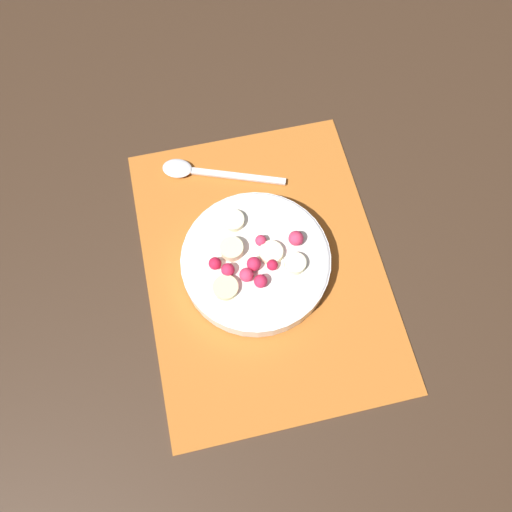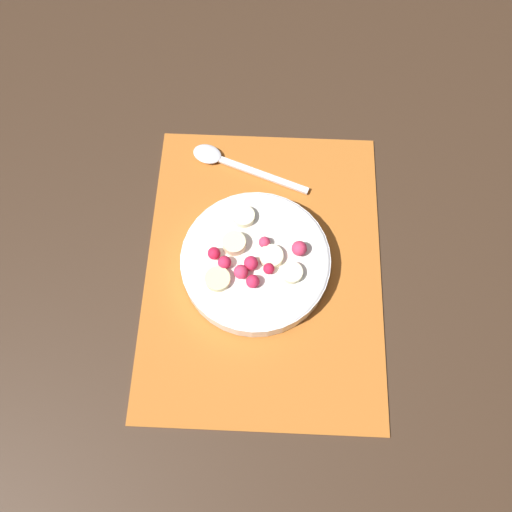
{
  "view_description": "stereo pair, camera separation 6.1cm",
  "coord_description": "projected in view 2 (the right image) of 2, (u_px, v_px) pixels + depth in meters",
  "views": [
    {
      "loc": [
        -0.23,
        0.06,
        0.61
      ],
      "look_at": [
        -0.0,
        0.01,
        0.04
      ],
      "focal_mm": 35.0,
      "sensor_mm": 36.0,
      "label": 1
    },
    {
      "loc": [
        -0.23,
        0.0,
        0.61
      ],
      "look_at": [
        -0.0,
        0.01,
        0.04
      ],
      "focal_mm": 35.0,
      "sensor_mm": 36.0,
      "label": 2
    }
  ],
  "objects": [
    {
      "name": "placemat",
      "position": [
        264.0,
        267.0,
        0.65
      ],
      "size": [
        0.41,
        0.3,
        0.01
      ],
      "color": "#B26023",
      "rests_on": "ground_plane"
    },
    {
      "name": "ground_plane",
      "position": [
        264.0,
        268.0,
        0.65
      ],
      "size": [
        3.0,
        3.0,
        0.0
      ],
      "primitive_type": "plane",
      "color": "#382619"
    },
    {
      "name": "fruit_bowl",
      "position": [
        256.0,
        261.0,
        0.63
      ],
      "size": [
        0.19,
        0.19,
        0.05
      ],
      "color": "white",
      "rests_on": "placemat"
    },
    {
      "name": "spoon",
      "position": [
        226.0,
        161.0,
        0.7
      ],
      "size": [
        0.08,
        0.17,
        0.01
      ],
      "rotation": [
        0.0,
        0.0,
        7.5
      ],
      "color": "silver",
      "rests_on": "placemat"
    }
  ]
}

